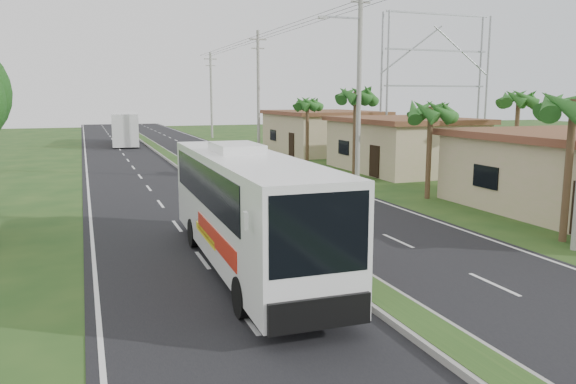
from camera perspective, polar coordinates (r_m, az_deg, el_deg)
name	(u,v)px	position (r m, az deg, el deg)	size (l,w,h in m)	color
ground	(380,301)	(14.55, 9.37, -10.85)	(180.00, 180.00, 0.00)	#1F4318
road_asphalt	(210,185)	(32.93, -7.90, 0.71)	(14.00, 160.00, 0.02)	black
median_strip	(210,183)	(32.92, -7.91, 0.87)	(1.20, 160.00, 0.18)	gray
lane_edge_left	(88,192)	(32.23, -19.62, 0.03)	(0.12, 160.00, 0.01)	silver
lane_edge_right	(316,179)	(34.94, 2.90, 1.28)	(0.12, 160.00, 0.01)	silver
shop_mid	(402,144)	(39.84, 11.54, 4.81)	(7.60, 10.60, 3.67)	tan
shop_far	(322,131)	(52.25, 3.47, 6.16)	(8.60, 11.60, 3.82)	tan
palm_verge_a	(574,106)	(21.67, 27.02, 7.75)	(2.40, 2.40, 5.45)	#473321
palm_verge_b	(431,111)	(28.82, 14.29, 7.93)	(2.40, 2.40, 5.05)	#473321
palm_verge_c	(356,96)	(34.55, 6.88, 9.66)	(2.40, 2.40, 5.85)	#473321
palm_verge_d	(307,104)	(42.96, 1.98, 8.93)	(2.40, 2.40, 5.25)	#473321
palm_behind_shop	(519,99)	(36.19, 22.39, 8.70)	(2.40, 2.40, 5.65)	#473321
utility_pole_b	(359,76)	(33.53, 7.20, 11.59)	(3.20, 0.28, 12.00)	gray
utility_pole_c	(258,90)	(52.13, -3.03, 10.28)	(1.60, 0.28, 11.00)	gray
utility_pole_d	(211,94)	(71.49, -7.81, 9.81)	(1.60, 0.28, 10.50)	gray
billboard_lattice	(436,76)	(50.81, 14.78, 11.29)	(10.18, 1.18, 12.07)	gray
coach_bus_main	(246,202)	(16.48, -4.29, -1.05)	(2.58, 11.36, 3.66)	white
coach_bus_far	(126,127)	(63.36, -16.15, 6.40)	(3.47, 11.82, 3.39)	silver
motorcyclist	(242,226)	(18.67, -4.66, -3.48)	(1.71, 1.00, 2.28)	black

